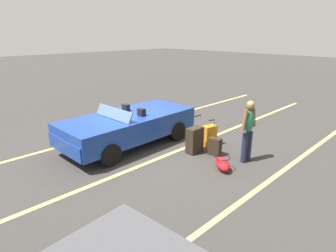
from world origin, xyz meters
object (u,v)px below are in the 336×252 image
Objects in this scene: suitcase_large_black at (195,140)px; suitcase_medium_bright at (210,135)px; convertible_car at (123,127)px; suitcase_small_carryon at (215,147)px; duffel_bag at (222,164)px; traveler_person at (248,128)px.

suitcase_large_black reaches higher than suitcase_medium_bright.
suitcase_small_carryon is at bearing 120.08° from convertible_car.
suitcase_small_carryon is 0.72× the size of duffel_bag.
traveler_person is at bearing -158.42° from suitcase_large_black.
traveler_person is at bearing -80.94° from suitcase_small_carryon.
duffel_bag is at bearing 104.02° from convertible_car.
convertible_car reaches higher than duffel_bag.
convertible_car is 3.14m from duffel_bag.
suitcase_medium_bright reaches higher than duffel_bag.
suitcase_large_black is (-1.16, 1.80, -0.22)m from convertible_car.
duffel_bag is (0.32, 1.20, -0.21)m from suitcase_large_black.
traveler_person is (-0.86, 0.14, 0.77)m from duffel_bag.
duffel_bag is at bearing -140.19° from suitcase_small_carryon.
duffel_bag is (-0.84, 3.00, -0.43)m from convertible_car.
convertible_car is 2.54× the size of traveler_person.
suitcase_medium_bright is 0.50× the size of traveler_person.
suitcase_medium_bright is (-0.74, -0.04, -0.06)m from suitcase_large_black.
suitcase_large_black reaches higher than duffel_bag.
suitcase_medium_bright is at bearing -87.45° from suitcase_large_black.
suitcase_large_black is 1.26m from duffel_bag.
convertible_car is 6.03× the size of duffel_bag.
convertible_car is 8.37× the size of suitcase_small_carryon.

